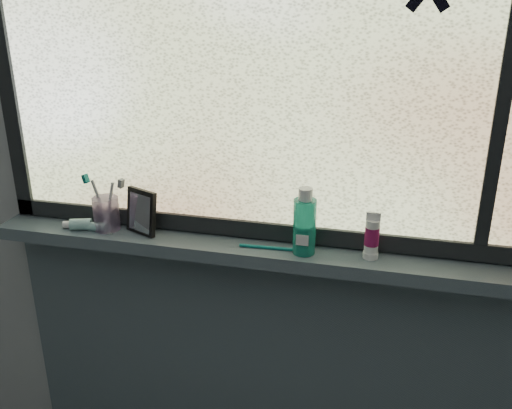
{
  "coord_description": "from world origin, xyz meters",
  "views": [
    {
      "loc": [
        0.35,
        -0.2,
        1.73
      ],
      "look_at": [
        0.04,
        1.05,
        1.22
      ],
      "focal_mm": 40.0,
      "sensor_mm": 36.0,
      "label": 1
    }
  ],
  "objects_px": {
    "mouthwash_bottle": "(305,221)",
    "vanity_mirror": "(141,212)",
    "cream_tube": "(372,234)",
    "toothbrush_cup": "(106,214)"
  },
  "relations": [
    {
      "from": "cream_tube",
      "to": "toothbrush_cup",
      "type": "bearing_deg",
      "value": 179.87
    },
    {
      "from": "toothbrush_cup",
      "to": "mouthwash_bottle",
      "type": "distance_m",
      "value": 0.61
    },
    {
      "from": "vanity_mirror",
      "to": "mouthwash_bottle",
      "type": "relative_size",
      "value": 0.86
    },
    {
      "from": "vanity_mirror",
      "to": "mouthwash_bottle",
      "type": "distance_m",
      "value": 0.49
    },
    {
      "from": "toothbrush_cup",
      "to": "cream_tube",
      "type": "xyz_separation_m",
      "value": [
        0.79,
        -0.0,
        0.02
      ]
    },
    {
      "from": "toothbrush_cup",
      "to": "mouthwash_bottle",
      "type": "bearing_deg",
      "value": -1.43
    },
    {
      "from": "mouthwash_bottle",
      "to": "vanity_mirror",
      "type": "bearing_deg",
      "value": 178.03
    },
    {
      "from": "mouthwash_bottle",
      "to": "cream_tube",
      "type": "relative_size",
      "value": 1.65
    },
    {
      "from": "vanity_mirror",
      "to": "toothbrush_cup",
      "type": "xyz_separation_m",
      "value": [
        -0.11,
        -0.0,
        -0.02
      ]
    },
    {
      "from": "cream_tube",
      "to": "mouthwash_bottle",
      "type": "bearing_deg",
      "value": -175.8
    }
  ]
}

